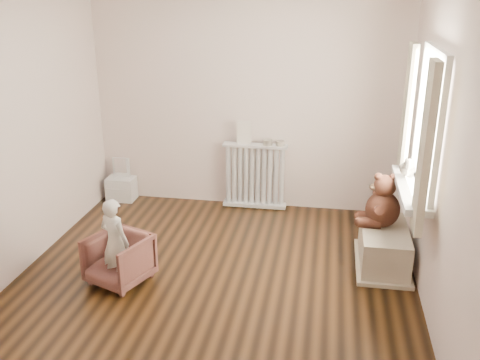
% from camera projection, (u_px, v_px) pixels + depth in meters
% --- Properties ---
extents(floor, '(3.60, 3.60, 0.01)m').
position_uv_depth(floor, '(216.00, 278.00, 4.89)').
color(floor, black).
rests_on(floor, ground).
extents(back_wall, '(3.60, 0.02, 2.60)m').
position_uv_depth(back_wall, '(247.00, 98.00, 6.11)').
color(back_wall, silver).
rests_on(back_wall, ground).
extents(front_wall, '(3.60, 0.02, 2.60)m').
position_uv_depth(front_wall, '(138.00, 236.00, 2.78)').
color(front_wall, silver).
rests_on(front_wall, ground).
extents(left_wall, '(0.02, 3.60, 2.60)m').
position_uv_depth(left_wall, '(15.00, 131.00, 4.73)').
color(left_wall, silver).
rests_on(left_wall, ground).
extents(right_wall, '(0.02, 3.60, 2.60)m').
position_uv_depth(right_wall, '(439.00, 152.00, 4.15)').
color(right_wall, silver).
rests_on(right_wall, ground).
extents(window, '(0.03, 0.90, 1.10)m').
position_uv_depth(window, '(430.00, 124.00, 4.39)').
color(window, white).
rests_on(window, right_wall).
extents(window_sill, '(0.22, 1.10, 0.06)m').
position_uv_depth(window_sill, '(411.00, 189.00, 4.60)').
color(window_sill, silver).
rests_on(window_sill, right_wall).
extents(curtain_left, '(0.06, 0.26, 1.30)m').
position_uv_depth(curtain_left, '(425.00, 150.00, 3.90)').
color(curtain_left, '#BEB697').
rests_on(curtain_left, right_wall).
extents(curtain_right, '(0.06, 0.26, 1.30)m').
position_uv_depth(curtain_right, '(407.00, 114.00, 4.95)').
color(curtain_right, '#BEB697').
rests_on(curtain_right, right_wall).
extents(radiator, '(0.75, 0.14, 0.79)m').
position_uv_depth(radiator, '(255.00, 177.00, 6.29)').
color(radiator, silver).
rests_on(radiator, floor).
extents(paper_doll, '(0.16, 0.01, 0.27)m').
position_uv_depth(paper_doll, '(244.00, 132.00, 6.13)').
color(paper_doll, beige).
rests_on(paper_doll, radiator).
extents(tin_a, '(0.11, 0.11, 0.06)m').
position_uv_depth(tin_a, '(268.00, 142.00, 6.12)').
color(tin_a, '#A59E8C').
rests_on(tin_a, radiator).
extents(tin_b, '(0.10, 0.10, 0.06)m').
position_uv_depth(tin_b, '(280.00, 143.00, 6.10)').
color(tin_b, '#A59E8C').
rests_on(tin_b, radiator).
extents(toy_vanity, '(0.34, 0.24, 0.53)m').
position_uv_depth(toy_vanity, '(121.00, 179.00, 6.57)').
color(toy_vanity, silver).
rests_on(toy_vanity, floor).
extents(armchair, '(0.63, 0.64, 0.45)m').
position_uv_depth(armchair, '(119.00, 259.00, 4.75)').
color(armchair, brown).
rests_on(armchair, floor).
extents(child, '(0.34, 0.29, 0.80)m').
position_uv_depth(child, '(115.00, 242.00, 4.64)').
color(child, beige).
rests_on(child, armchair).
extents(toy_bench, '(0.43, 0.81, 0.38)m').
position_uv_depth(toy_bench, '(384.00, 246.00, 5.05)').
color(toy_bench, '#C2B79A').
rests_on(toy_bench, floor).
extents(teddy_bear, '(0.42, 0.33, 0.51)m').
position_uv_depth(teddy_bear, '(384.00, 197.00, 4.96)').
color(teddy_bear, '#33180F').
rests_on(teddy_bear, toy_bench).
extents(plush_cat, '(0.18, 0.25, 0.19)m').
position_uv_depth(plush_cat, '(408.00, 166.00, 4.78)').
color(plush_cat, '#655F57').
rests_on(plush_cat, window_sill).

